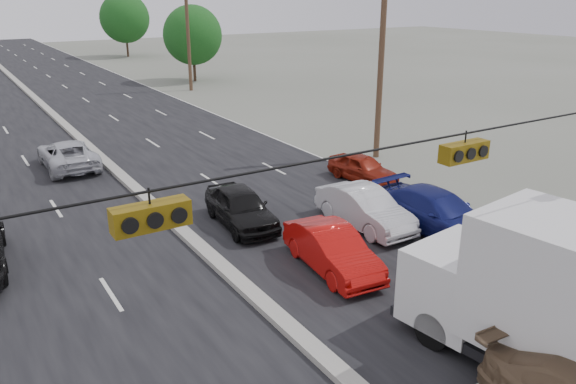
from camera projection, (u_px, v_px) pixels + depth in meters
name	position (u px, v px, depth m)	size (l,w,h in m)	color
road_surface	(69.00, 130.00, 35.46)	(20.00, 160.00, 0.02)	black
center_median	(68.00, 128.00, 35.42)	(0.50, 160.00, 0.20)	gray
utility_pole_right_b	(381.00, 58.00, 27.99)	(1.60, 0.30, 10.00)	#422D1E
utility_pole_right_c	(188.00, 30.00, 47.95)	(1.60, 0.30, 10.00)	#422D1E
traffic_signals	(461.00, 150.00, 10.35)	(25.00, 0.30, 0.54)	black
tree_right_mid	(193.00, 35.00, 53.45)	(5.60, 5.60, 7.14)	#382619
tree_right_far	(125.00, 18.00, 73.71)	(6.40, 6.40, 8.16)	#382619
box_truck	(571.00, 306.00, 11.97)	(3.53, 7.67, 3.76)	black
red_sedan	(332.00, 250.00, 17.41)	(1.45, 4.17, 1.37)	#BB0E0B
queue_car_a	(241.00, 207.00, 20.77)	(1.69, 4.21, 1.43)	black
queue_car_b	(365.00, 208.00, 20.64)	(1.53, 4.39, 1.45)	silver
queue_car_d	(437.00, 213.00, 20.18)	(2.08, 5.13, 1.49)	navy
queue_car_e	(363.00, 168.00, 25.66)	(1.46, 3.63, 1.24)	maroon
oncoming_far	(68.00, 155.00, 27.54)	(2.30, 4.98, 1.38)	#BABBC2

